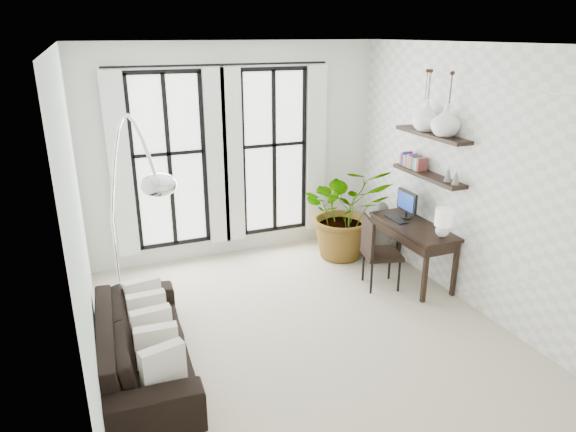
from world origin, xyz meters
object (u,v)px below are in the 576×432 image
plant (345,211)px  arc_lamp (128,166)px  buddha (379,234)px  desk_chair (376,248)px  desk (415,230)px  sofa (143,344)px

plant → arc_lamp: size_ratio=0.58×
arc_lamp → buddha: size_ratio=2.84×
arc_lamp → desk_chair: bearing=-1.9°
desk → desk_chair: (-0.58, 0.03, -0.18)m
desk → desk_chair: 0.61m
desk → buddha: desk is taller
plant → buddha: (0.49, -0.22, -0.36)m
sofa → arc_lamp: 1.85m
plant → desk_chair: (-0.11, -1.08, -0.17)m
sofa → desk_chair: (3.16, 0.75, 0.25)m
desk → arc_lamp: size_ratio=0.55×
buddha → plant: bearing=155.9°
plant → desk: size_ratio=1.07×
arc_lamp → buddha: bearing=11.7°
sofa → desk_chair: desk_chair is taller
sofa → plant: 3.77m
sofa → plant: plant is taller
plant → arc_lamp: 3.53m
sofa → arc_lamp: bearing=-4.4°
plant → buddha: size_ratio=1.66×
desk_chair → sofa: bearing=-153.1°
plant → desk: (0.48, -1.11, 0.02)m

